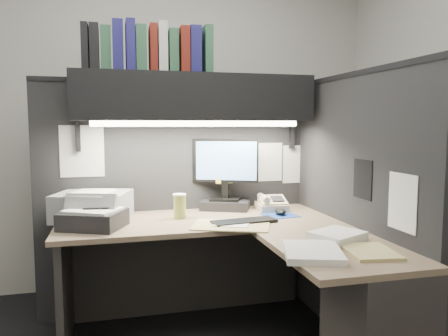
% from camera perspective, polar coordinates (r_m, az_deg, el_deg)
% --- Properties ---
extents(wall_back, '(3.50, 0.04, 2.70)m').
position_cam_1_polar(wall_back, '(3.63, -8.01, 6.05)').
color(wall_back, '#B9B8B0').
rests_on(wall_back, floor).
extents(wall_front, '(3.50, 0.04, 2.70)m').
position_cam_1_polar(wall_front, '(0.73, 19.76, 7.31)').
color(wall_front, '#B9B8B0').
rests_on(wall_front, floor).
extents(partition_back, '(1.90, 0.06, 1.60)m').
position_cam_1_polar(partition_back, '(3.11, -6.13, -4.03)').
color(partition_back, black).
rests_on(partition_back, floor).
extents(partition_right, '(0.06, 1.50, 1.60)m').
position_cam_1_polar(partition_right, '(2.73, 16.61, -5.64)').
color(partition_right, black).
rests_on(partition_right, floor).
extents(desk, '(1.70, 1.53, 0.73)m').
position_cam_1_polar(desk, '(2.43, 6.97, -15.63)').
color(desk, '#836953').
rests_on(desk, floor).
extents(overhead_shelf, '(1.55, 0.34, 0.30)m').
position_cam_1_polar(overhead_shelf, '(2.91, -3.89, 9.15)').
color(overhead_shelf, black).
rests_on(overhead_shelf, partition_back).
extents(task_light_tube, '(1.32, 0.04, 0.04)m').
position_cam_1_polar(task_light_tube, '(2.77, -3.33, 5.81)').
color(task_light_tube, white).
rests_on(task_light_tube, overhead_shelf).
extents(monitor, '(0.43, 0.32, 0.50)m').
position_cam_1_polar(monitor, '(3.05, 0.17, -1.78)').
color(monitor, black).
rests_on(monitor, desk).
extents(keyboard, '(0.41, 0.18, 0.02)m').
position_cam_1_polar(keyboard, '(2.66, 2.63, -7.00)').
color(keyboard, black).
rests_on(keyboard, desk).
extents(mousepad, '(0.23, 0.22, 0.00)m').
position_cam_1_polar(mousepad, '(2.90, 7.37, -6.15)').
color(mousepad, navy).
rests_on(mousepad, desk).
extents(mouse, '(0.08, 0.12, 0.04)m').
position_cam_1_polar(mouse, '(2.91, 7.39, -5.66)').
color(mouse, black).
rests_on(mouse, mousepad).
extents(telephone, '(0.22, 0.22, 0.08)m').
position_cam_1_polar(telephone, '(3.06, 6.29, -4.77)').
color(telephone, beige).
rests_on(telephone, desk).
extents(coffee_cup, '(0.08, 0.08, 0.15)m').
position_cam_1_polar(coffee_cup, '(2.80, -5.81, -5.07)').
color(coffee_cup, '#A89E43').
rests_on(coffee_cup, desk).
extents(printer, '(0.52, 0.48, 0.17)m').
position_cam_1_polar(printer, '(2.87, -16.78, -4.77)').
color(printer, '#919496').
rests_on(printer, desk).
extents(notebook_stack, '(0.42, 0.39, 0.10)m').
position_cam_1_polar(notebook_stack, '(2.64, -16.71, -6.46)').
color(notebook_stack, black).
rests_on(notebook_stack, desk).
extents(open_folder, '(0.52, 0.44, 0.01)m').
position_cam_1_polar(open_folder, '(2.58, 0.94, -7.51)').
color(open_folder, tan).
rests_on(open_folder, desk).
extents(paper_stack_a, '(0.31, 0.29, 0.05)m').
position_cam_1_polar(paper_stack_a, '(2.34, 14.58, -8.62)').
color(paper_stack_a, white).
rests_on(paper_stack_a, desk).
extents(paper_stack_b, '(0.34, 0.38, 0.03)m').
position_cam_1_polar(paper_stack_b, '(2.06, 11.50, -10.74)').
color(paper_stack_b, white).
rests_on(paper_stack_b, desk).
extents(manila_stack, '(0.25, 0.30, 0.02)m').
position_cam_1_polar(manila_stack, '(2.17, 18.53, -10.33)').
color(manila_stack, tan).
rests_on(manila_stack, desk).
extents(binder_row, '(0.80, 0.26, 0.31)m').
position_cam_1_polar(binder_row, '(2.90, -9.92, 14.95)').
color(binder_row, black).
rests_on(binder_row, overhead_shelf).
extents(pinned_papers, '(1.76, 1.31, 0.51)m').
position_cam_1_polar(pinned_papers, '(2.81, 2.85, 0.16)').
color(pinned_papers, white).
rests_on(pinned_papers, partition_back).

